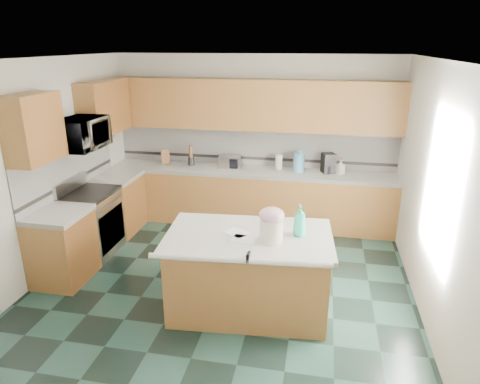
% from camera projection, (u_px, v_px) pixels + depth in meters
% --- Properties ---
extents(floor, '(4.60, 4.60, 0.00)m').
position_uv_depth(floor, '(223.00, 285.00, 5.35)').
color(floor, black).
rests_on(floor, ground).
extents(ceiling, '(4.60, 4.60, 0.00)m').
position_uv_depth(ceiling, '(219.00, 59.00, 4.45)').
color(ceiling, white).
rests_on(ceiling, ground).
extents(wall_back, '(4.60, 0.04, 2.70)m').
position_uv_depth(wall_back, '(254.00, 139.00, 7.04)').
color(wall_back, white).
rests_on(wall_back, ground).
extents(wall_front, '(4.60, 0.04, 2.70)m').
position_uv_depth(wall_front, '(138.00, 292.00, 2.75)').
color(wall_front, white).
rests_on(wall_front, ground).
extents(wall_left, '(0.04, 4.60, 2.70)m').
position_uv_depth(wall_left, '(40.00, 171.00, 5.32)').
color(wall_left, white).
rests_on(wall_left, ground).
extents(wall_right, '(0.04, 4.60, 2.70)m').
position_uv_depth(wall_right, '(437.00, 195.00, 4.48)').
color(wall_right, white).
rests_on(wall_right, ground).
extents(back_base_cab, '(4.60, 0.60, 0.86)m').
position_uv_depth(back_base_cab, '(250.00, 198.00, 7.05)').
color(back_base_cab, '#583214').
rests_on(back_base_cab, ground).
extents(back_countertop, '(4.60, 0.64, 0.06)m').
position_uv_depth(back_countertop, '(250.00, 172.00, 6.90)').
color(back_countertop, white).
rests_on(back_countertop, back_base_cab).
extents(back_upper_cab, '(4.60, 0.33, 0.78)m').
position_uv_depth(back_upper_cab, '(252.00, 105.00, 6.68)').
color(back_upper_cab, '#583214').
rests_on(back_upper_cab, wall_back).
extents(back_backsplash, '(4.60, 0.02, 0.63)m').
position_uv_depth(back_backsplash, '(254.00, 147.00, 7.05)').
color(back_backsplash, silver).
rests_on(back_backsplash, back_countertop).
extents(back_accent_band, '(4.60, 0.01, 0.05)m').
position_uv_depth(back_accent_band, '(253.00, 158.00, 7.11)').
color(back_accent_band, black).
rests_on(back_accent_band, back_countertop).
extents(left_base_cab_rear, '(0.60, 0.82, 0.86)m').
position_uv_depth(left_base_cab_rear, '(118.00, 205.00, 6.76)').
color(left_base_cab_rear, '#583214').
rests_on(left_base_cab_rear, ground).
extents(left_counter_rear, '(0.64, 0.82, 0.06)m').
position_uv_depth(left_counter_rear, '(115.00, 177.00, 6.60)').
color(left_counter_rear, white).
rests_on(left_counter_rear, left_base_cab_rear).
extents(left_base_cab_front, '(0.60, 0.72, 0.86)m').
position_uv_depth(left_base_cab_front, '(62.00, 248.00, 5.34)').
color(left_base_cab_front, '#583214').
rests_on(left_base_cab_front, ground).
extents(left_counter_front, '(0.64, 0.72, 0.06)m').
position_uv_depth(left_counter_front, '(57.00, 214.00, 5.19)').
color(left_counter_front, white).
rests_on(left_counter_front, left_base_cab_front).
extents(left_backsplash, '(0.02, 2.30, 0.63)m').
position_uv_depth(left_backsplash, '(68.00, 168.00, 5.86)').
color(left_backsplash, silver).
rests_on(left_backsplash, wall_left).
extents(left_accent_band, '(0.01, 2.30, 0.05)m').
position_uv_depth(left_accent_band, '(71.00, 182.00, 5.92)').
color(left_accent_band, black).
rests_on(left_accent_band, wall_left).
extents(left_upper_cab_rear, '(0.33, 1.09, 0.78)m').
position_uv_depth(left_upper_cab_rear, '(104.00, 107.00, 6.41)').
color(left_upper_cab_rear, '#583214').
rests_on(left_upper_cab_rear, wall_left).
extents(left_upper_cab_front, '(0.33, 0.72, 0.78)m').
position_uv_depth(left_upper_cab_front, '(33.00, 128.00, 4.86)').
color(left_upper_cab_front, '#583214').
rests_on(left_upper_cab_front, wall_left).
extents(range_body, '(0.60, 0.76, 0.88)m').
position_uv_depth(range_body, '(93.00, 224.00, 6.02)').
color(range_body, '#B7B7BC').
rests_on(range_body, ground).
extents(range_oven_door, '(0.02, 0.68, 0.55)m').
position_uv_depth(range_oven_door, '(112.00, 228.00, 5.98)').
color(range_oven_door, black).
rests_on(range_oven_door, range_body).
extents(range_cooktop, '(0.62, 0.78, 0.04)m').
position_uv_depth(range_cooktop, '(89.00, 194.00, 5.87)').
color(range_cooktop, black).
rests_on(range_cooktop, range_body).
extents(range_handle, '(0.02, 0.66, 0.02)m').
position_uv_depth(range_handle, '(111.00, 203.00, 5.85)').
color(range_handle, '#B7B7BC').
rests_on(range_handle, range_body).
extents(range_backguard, '(0.06, 0.76, 0.18)m').
position_uv_depth(range_backguard, '(70.00, 184.00, 5.88)').
color(range_backguard, '#B7B7BC').
rests_on(range_backguard, range_body).
extents(microwave, '(0.50, 0.73, 0.41)m').
position_uv_depth(microwave, '(81.00, 134.00, 5.59)').
color(microwave, '#B7B7BC').
rests_on(microwave, wall_left).
extents(island_base, '(1.75, 1.09, 0.86)m').
position_uv_depth(island_base, '(248.00, 275.00, 4.74)').
color(island_base, '#583214').
rests_on(island_base, ground).
extents(island_top, '(1.86, 1.20, 0.06)m').
position_uv_depth(island_top, '(249.00, 237.00, 4.59)').
color(island_top, white).
rests_on(island_top, island_base).
extents(island_bullnose, '(1.78, 0.20, 0.06)m').
position_uv_depth(island_bullnose, '(239.00, 261.00, 4.09)').
color(island_bullnose, white).
rests_on(island_bullnose, island_base).
extents(treat_jar, '(0.30, 0.30, 0.25)m').
position_uv_depth(treat_jar, '(271.00, 230.00, 4.38)').
color(treat_jar, white).
rests_on(treat_jar, island_top).
extents(treat_jar_lid, '(0.26, 0.26, 0.16)m').
position_uv_depth(treat_jar_lid, '(272.00, 215.00, 4.32)').
color(treat_jar_lid, '#CE9CAC').
rests_on(treat_jar_lid, treat_jar).
extents(treat_jar_knob, '(0.09, 0.03, 0.03)m').
position_uv_depth(treat_jar_knob, '(272.00, 210.00, 4.31)').
color(treat_jar_knob, tan).
rests_on(treat_jar_knob, treat_jar_lid).
extents(treat_jar_knob_end_l, '(0.05, 0.05, 0.05)m').
position_uv_depth(treat_jar_knob_end_l, '(267.00, 210.00, 4.31)').
color(treat_jar_knob_end_l, tan).
rests_on(treat_jar_knob_end_l, treat_jar_lid).
extents(treat_jar_knob_end_r, '(0.05, 0.05, 0.05)m').
position_uv_depth(treat_jar_knob_end_r, '(276.00, 211.00, 4.30)').
color(treat_jar_knob_end_r, tan).
rests_on(treat_jar_knob_end_r, treat_jar_lid).
extents(soap_bottle_island, '(0.16, 0.16, 0.35)m').
position_uv_depth(soap_bottle_island, '(300.00, 221.00, 4.50)').
color(soap_bottle_island, teal).
rests_on(soap_bottle_island, island_top).
extents(paper_sheet_a, '(0.27, 0.22, 0.00)m').
position_uv_depth(paper_sheet_a, '(244.00, 239.00, 4.47)').
color(paper_sheet_a, white).
rests_on(paper_sheet_a, island_top).
extents(paper_sheet_b, '(0.31, 0.29, 0.00)m').
position_uv_depth(paper_sheet_b, '(237.00, 233.00, 4.62)').
color(paper_sheet_b, white).
rests_on(paper_sheet_b, island_top).
extents(clamp_body, '(0.03, 0.09, 0.08)m').
position_uv_depth(clamp_body, '(248.00, 257.00, 4.08)').
color(clamp_body, black).
rests_on(clamp_body, island_top).
extents(clamp_handle, '(0.01, 0.06, 0.01)m').
position_uv_depth(clamp_handle, '(247.00, 261.00, 4.04)').
color(clamp_handle, black).
rests_on(clamp_handle, island_top).
extents(knife_block, '(0.19, 0.22, 0.26)m').
position_uv_depth(knife_block, '(166.00, 157.00, 7.16)').
color(knife_block, '#472814').
rests_on(knife_block, back_countertop).
extents(utensil_crock, '(0.11, 0.11, 0.14)m').
position_uv_depth(utensil_crock, '(191.00, 161.00, 7.13)').
color(utensil_crock, black).
rests_on(utensil_crock, back_countertop).
extents(utensil_bundle, '(0.06, 0.06, 0.20)m').
position_uv_depth(utensil_bundle, '(191.00, 152.00, 7.07)').
color(utensil_bundle, '#472814').
rests_on(utensil_bundle, utensil_crock).
extents(toaster_oven, '(0.36, 0.26, 0.20)m').
position_uv_depth(toaster_oven, '(230.00, 162.00, 6.97)').
color(toaster_oven, '#B7B7BC').
rests_on(toaster_oven, back_countertop).
extents(toaster_oven_door, '(0.31, 0.01, 0.16)m').
position_uv_depth(toaster_oven_door, '(228.00, 164.00, 6.87)').
color(toaster_oven_door, black).
rests_on(toaster_oven_door, toaster_oven).
extents(paper_towel, '(0.11, 0.11, 0.25)m').
position_uv_depth(paper_towel, '(279.00, 162.00, 6.86)').
color(paper_towel, white).
rests_on(paper_towel, back_countertop).
extents(paper_towel_base, '(0.16, 0.16, 0.01)m').
position_uv_depth(paper_towel_base, '(279.00, 169.00, 6.90)').
color(paper_towel_base, '#B7B7BC').
rests_on(paper_towel_base, back_countertop).
extents(water_jug, '(0.18, 0.18, 0.30)m').
position_uv_depth(water_jug, '(299.00, 162.00, 6.76)').
color(water_jug, '#5596BC').
rests_on(water_jug, back_countertop).
extents(water_jug_neck, '(0.08, 0.08, 0.04)m').
position_uv_depth(water_jug_neck, '(299.00, 152.00, 6.70)').
color(water_jug_neck, '#5596BC').
rests_on(water_jug_neck, water_jug).
extents(coffee_maker, '(0.24, 0.25, 0.31)m').
position_uv_depth(coffee_maker, '(328.00, 163.00, 6.69)').
color(coffee_maker, black).
rests_on(coffee_maker, back_countertop).
extents(coffee_carafe, '(0.13, 0.13, 0.13)m').
position_uv_depth(coffee_carafe, '(328.00, 169.00, 6.68)').
color(coffee_carafe, black).
rests_on(coffee_carafe, back_countertop).
extents(soap_bottle_back, '(0.15, 0.15, 0.23)m').
position_uv_depth(soap_bottle_back, '(341.00, 167.00, 6.64)').
color(soap_bottle_back, white).
rests_on(soap_bottle_back, back_countertop).
extents(soap_back_cap, '(0.02, 0.02, 0.03)m').
position_uv_depth(soap_back_cap, '(341.00, 159.00, 6.60)').
color(soap_back_cap, red).
rests_on(soap_back_cap, soap_bottle_back).
extents(window_light_proxy, '(0.02, 1.40, 1.10)m').
position_uv_depth(window_light_proxy, '(440.00, 188.00, 4.25)').
color(window_light_proxy, white).
rests_on(window_light_proxy, wall_right).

